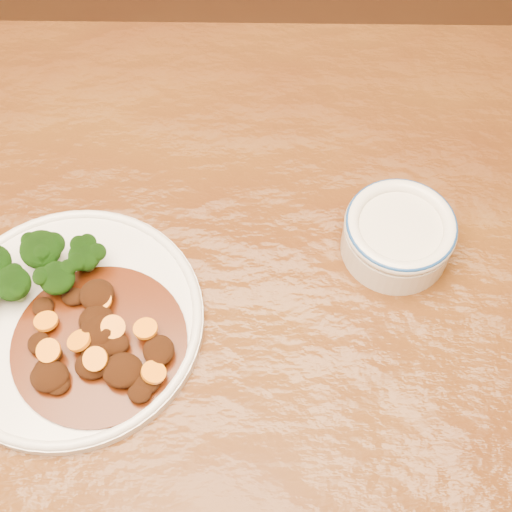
{
  "coord_description": "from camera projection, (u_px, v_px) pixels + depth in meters",
  "views": [
    {
      "loc": [
        0.11,
        -0.28,
        1.38
      ],
      "look_at": [
        0.1,
        0.09,
        0.77
      ],
      "focal_mm": 50.0,
      "sensor_mm": 36.0,
      "label": 1
    }
  ],
  "objects": [
    {
      "name": "ground",
      "position": [
        199.0,
        506.0,
        1.33
      ],
      "size": [
        4.0,
        4.0,
        0.0
      ],
      "primitive_type": "plane",
      "color": "#421E10",
      "rests_on": "ground"
    },
    {
      "name": "dinner_plate",
      "position": [
        71.0,
        321.0,
        0.69
      ],
      "size": [
        0.26,
        0.26,
        0.02
      ],
      "rotation": [
        0.0,
        0.0,
        -0.19
      ],
      "color": "silver",
      "rests_on": "dining_table"
    },
    {
      "name": "mince_stew",
      "position": [
        97.0,
        345.0,
        0.67
      ],
      "size": [
        0.17,
        0.17,
        0.03
      ],
      "color": "#441B07",
      "rests_on": "dinner_plate"
    },
    {
      "name": "dining_table",
      "position": [
        156.0,
        371.0,
        0.76
      ],
      "size": [
        1.51,
        0.91,
        0.75
      ],
      "rotation": [
        0.0,
        0.0,
        0.01
      ],
      "color": "#55300F",
      "rests_on": "ground"
    },
    {
      "name": "dip_bowl",
      "position": [
        398.0,
        234.0,
        0.72
      ],
      "size": [
        0.11,
        0.11,
        0.05
      ],
      "rotation": [
        0.0,
        0.0,
        0.42
      ],
      "color": "silver",
      "rests_on": "dining_table"
    },
    {
      "name": "broccoli_florets",
      "position": [
        21.0,
        270.0,
        0.69
      ],
      "size": [
        0.13,
        0.09,
        0.05
      ],
      "color": "#73964D",
      "rests_on": "dinner_plate"
    }
  ]
}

